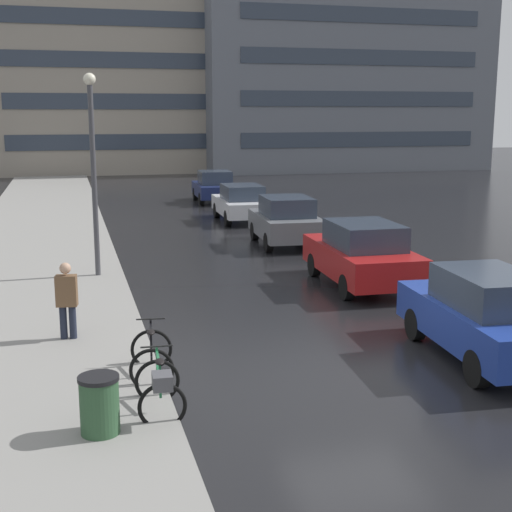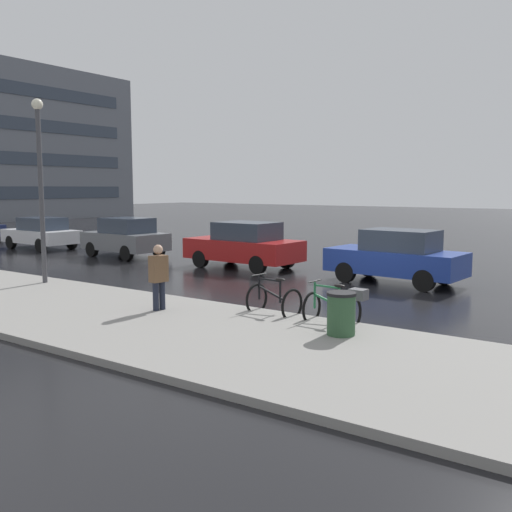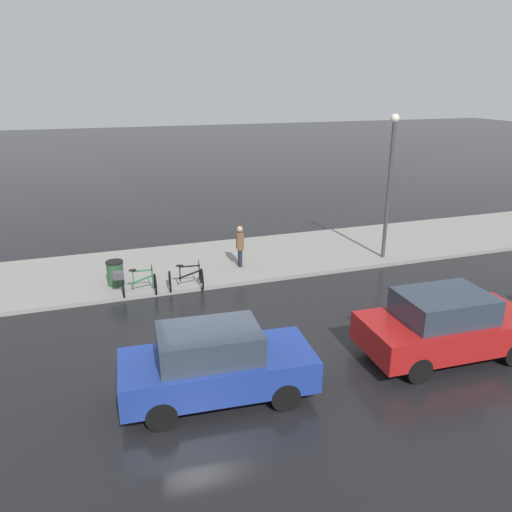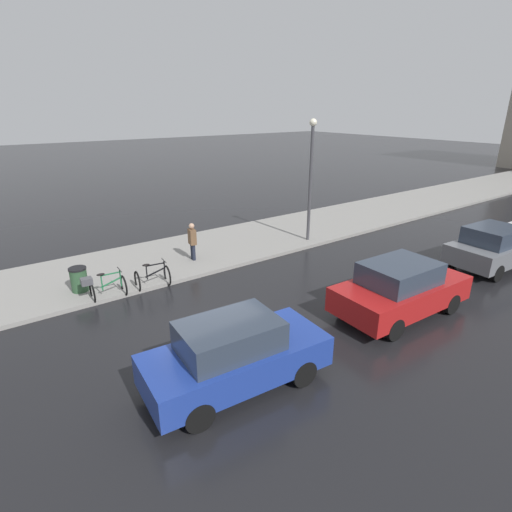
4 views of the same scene
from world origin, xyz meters
name	(u,v)px [view 1 (image 1 of 4)]	position (x,y,z in m)	size (l,w,h in m)	color
ground_plane	(358,363)	(0.00, 0.00, 0.00)	(140.00, 140.00, 0.00)	black
sidewalk_kerb	(36,265)	(-6.00, 10.00, 0.07)	(4.80, 60.00, 0.14)	gray
bicycle_nearest	(160,389)	(-3.82, -1.53, 0.49)	(0.77, 1.35, 0.97)	black
bicycle_second	(152,357)	(-3.76, 0.12, 0.41)	(0.86, 1.19, 0.97)	black
car_blue	(485,316)	(2.31, -0.42, 0.84)	(2.04, 4.26, 1.68)	navy
car_red	(362,254)	(2.40, 5.46, 0.85)	(2.12, 4.39, 1.70)	#AD1919
car_grey	(286,221)	(2.22, 11.61, 0.84)	(2.14, 3.86, 1.68)	slate
car_white	(242,203)	(2.06, 17.34, 0.78)	(1.98, 4.08, 1.53)	silver
car_navy	(215,187)	(2.26, 23.86, 0.79)	(2.05, 3.83, 1.60)	navy
pedestrian	(67,299)	(-5.12, 2.41, 0.93)	(0.43, 0.30, 1.66)	#1E2333
streetlamp	(93,159)	(-4.29, 7.95, 3.29)	(0.32, 0.32, 5.51)	#424247
trash_bin	(100,409)	(-4.73, -2.06, 0.49)	(0.57, 0.57, 0.97)	#2D5133
building_facade_main	(125,84)	(-0.18, 46.21, 6.66)	(21.42, 10.73, 13.32)	#9E9384
building_facade_side	(336,81)	(16.38, 43.79, 6.94)	(22.43, 10.88, 13.87)	slate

